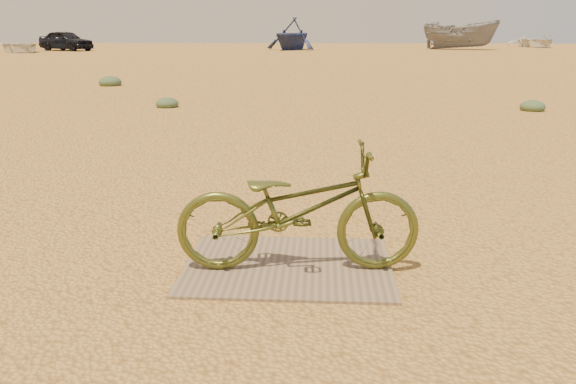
# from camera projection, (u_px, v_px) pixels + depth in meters

# --- Properties ---
(ground) EXTENTS (120.00, 120.00, 0.00)m
(ground) POSITION_uv_depth(u_px,v_px,m) (254.00, 266.00, 4.28)
(ground) COLOR tan
(ground) RESTS_ON ground
(plywood_board) EXTENTS (1.56, 1.15, 0.02)m
(plywood_board) POSITION_uv_depth(u_px,v_px,m) (288.00, 266.00, 4.26)
(plywood_board) COLOR #806753
(plywood_board) RESTS_ON ground
(bicycle) EXTENTS (1.80, 0.74, 0.93)m
(bicycle) POSITION_uv_depth(u_px,v_px,m) (298.00, 209.00, 4.06)
(bicycle) COLOR #4B511E
(bicycle) RESTS_ON plywood_board
(car) EXTENTS (4.71, 3.32, 1.49)m
(car) POSITION_uv_depth(u_px,v_px,m) (66.00, 41.00, 42.44)
(car) COLOR black
(car) RESTS_ON ground
(boat_near_left) EXTENTS (5.54, 5.61, 0.95)m
(boat_near_left) POSITION_uv_depth(u_px,v_px,m) (19.00, 45.00, 39.71)
(boat_near_left) COLOR silver
(boat_near_left) RESTS_ON ground
(boat_far_left) EXTENTS (5.80, 6.07, 2.48)m
(boat_far_left) POSITION_uv_depth(u_px,v_px,m) (292.00, 34.00, 43.65)
(boat_far_left) COLOR navy
(boat_far_left) RESTS_ON ground
(boat_mid_right) EXTENTS (6.22, 4.01, 2.25)m
(boat_mid_right) POSITION_uv_depth(u_px,v_px,m) (460.00, 35.00, 44.37)
(boat_mid_right) COLOR slate
(boat_mid_right) RESTS_ON ground
(boat_far_right) EXTENTS (3.95, 5.46, 1.12)m
(boat_far_right) POSITION_uv_depth(u_px,v_px,m) (536.00, 41.00, 49.65)
(boat_far_right) COLOR silver
(boat_far_right) RESTS_ON ground
(kale_a) EXTENTS (0.51, 0.51, 0.28)m
(kale_a) POSITION_uv_depth(u_px,v_px,m) (167.00, 107.00, 12.74)
(kale_a) COLOR #4D5F40
(kale_a) RESTS_ON ground
(kale_b) EXTENTS (0.53, 0.53, 0.29)m
(kale_b) POSITION_uv_depth(u_px,v_px,m) (532.00, 111.00, 12.21)
(kale_b) COLOR #4D5F40
(kale_b) RESTS_ON ground
(kale_c) EXTENTS (0.69, 0.69, 0.38)m
(kale_c) POSITION_uv_depth(u_px,v_px,m) (110.00, 86.00, 17.39)
(kale_c) COLOR #4D5F40
(kale_c) RESTS_ON ground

